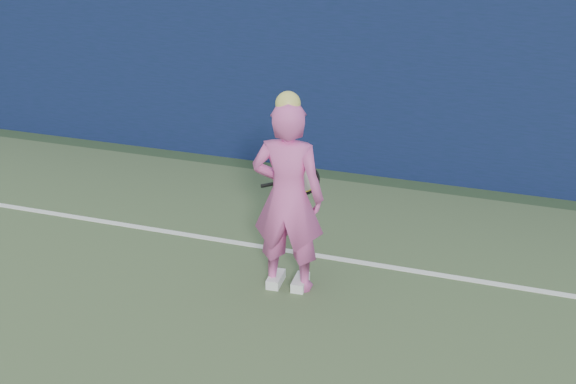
% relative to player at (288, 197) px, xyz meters
% --- Properties ---
extents(backstop_wall, '(24.00, 0.40, 2.50)m').
position_rel_player_xyz_m(backstop_wall, '(-0.35, 3.15, 0.33)').
color(backstop_wall, '#0C1935').
rests_on(backstop_wall, ground).
extents(player, '(0.69, 0.48, 1.91)m').
position_rel_player_xyz_m(player, '(0.00, 0.00, 0.00)').
color(player, '#DE56A7').
rests_on(player, ground).
extents(racket, '(0.59, 0.16, 0.31)m').
position_rel_player_xyz_m(racket, '(-0.03, 0.44, -0.01)').
color(racket, black).
rests_on(racket, ground).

